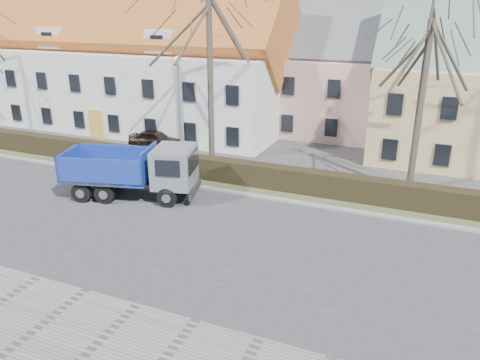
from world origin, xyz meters
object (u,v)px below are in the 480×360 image
at_px(streetlight, 180,114).
at_px(cart_frame, 127,173).
at_px(parked_car_a, 155,139).
at_px(dump_truck, 126,170).

relative_size(streetlight, cart_frame, 9.87).
distance_m(streetlight, parked_car_a, 6.00).
xyz_separation_m(dump_truck, parked_car_a, (-3.53, 8.30, -0.81)).
distance_m(dump_truck, streetlight, 5.37).
relative_size(cart_frame, parked_car_a, 0.19).
bearing_deg(cart_frame, dump_truck, -53.35).
relative_size(streetlight, parked_car_a, 1.85).
bearing_deg(streetlight, parked_car_a, 140.50).
bearing_deg(parked_car_a, dump_truck, -163.80).
bearing_deg(streetlight, dump_truck, -96.38).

